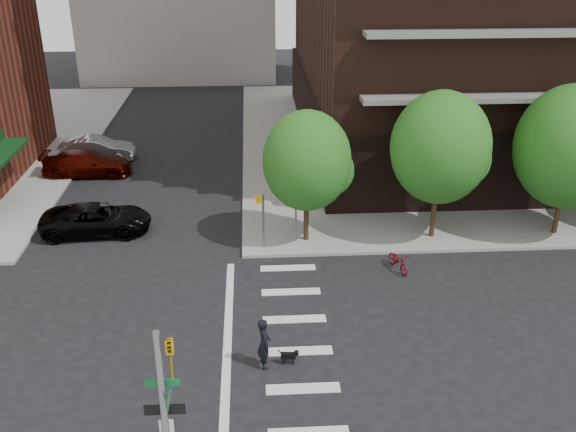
% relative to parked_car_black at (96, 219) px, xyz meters
% --- Properties ---
extents(ground, '(120.00, 120.00, 0.00)m').
position_rel_parked_car_black_xyz_m(ground, '(6.02, -10.09, -0.72)').
color(ground, black).
rests_on(ground, ground).
extents(sidewalk_ne, '(39.00, 33.00, 0.15)m').
position_rel_parked_car_black_xyz_m(sidewalk_ne, '(26.52, 13.41, -0.64)').
color(sidewalk_ne, gray).
rests_on(sidewalk_ne, ground).
extents(crosswalk, '(3.85, 13.00, 0.01)m').
position_rel_parked_car_black_xyz_m(crosswalk, '(8.22, -10.09, -0.71)').
color(crosswalk, silver).
rests_on(crosswalk, ground).
extents(tree_a, '(4.00, 4.00, 5.90)m').
position_rel_parked_car_black_xyz_m(tree_a, '(10.02, -1.59, 3.33)').
color(tree_a, '#301E11').
rests_on(tree_a, sidewalk_ne).
extents(tree_b, '(4.50, 4.50, 6.65)m').
position_rel_parked_car_black_xyz_m(tree_b, '(16.02, -1.59, 3.83)').
color(tree_b, '#301E11').
rests_on(tree_b, sidewalk_ne).
extents(tree_c, '(5.00, 5.00, 6.80)m').
position_rel_parked_car_black_xyz_m(tree_c, '(22.02, -1.59, 3.73)').
color(tree_c, '#301E11').
rests_on(tree_c, sidewalk_ne).
extents(pedestrian_signal, '(2.18, 0.67, 2.60)m').
position_rel_parked_car_black_xyz_m(pedestrian_signal, '(8.33, -2.17, 1.14)').
color(pedestrian_signal, slate).
rests_on(pedestrian_signal, sidewalk_ne).
extents(parked_car_black, '(2.64, 5.28, 1.44)m').
position_rel_parked_car_black_xyz_m(parked_car_black, '(0.00, 0.00, 0.00)').
color(parked_car_black, black).
rests_on(parked_car_black, ground).
extents(parked_car_maroon, '(2.25, 5.20, 1.49)m').
position_rel_parked_car_black_xyz_m(parked_car_maroon, '(-2.18, 7.97, 0.03)').
color(parked_car_maroon, '#370602').
rests_on(parked_car_maroon, ground).
extents(parked_car_silver, '(1.79, 4.69, 1.53)m').
position_rel_parked_car_black_xyz_m(parked_car_silver, '(-2.18, 10.64, 0.05)').
color(parked_car_silver, '#B4B6BB').
rests_on(parked_car_silver, ground).
extents(scooter, '(0.99, 1.70, 0.84)m').
position_rel_parked_car_black_xyz_m(scooter, '(13.76, -4.51, -0.30)').
color(scooter, maroon).
rests_on(scooter, ground).
extents(dog_walker, '(0.74, 0.54, 1.86)m').
position_rel_parked_car_black_xyz_m(dog_walker, '(7.81, -10.83, 0.21)').
color(dog_walker, black).
rests_on(dog_walker, ground).
extents(dog, '(0.61, 0.21, 0.51)m').
position_rel_parked_car_black_xyz_m(dog, '(8.65, -10.75, -0.40)').
color(dog, black).
rests_on(dog, ground).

